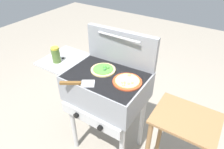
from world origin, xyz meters
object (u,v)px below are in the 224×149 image
at_px(spatula, 78,83).
at_px(prep_table, 180,139).
at_px(sauce_jar, 56,55).
at_px(pizza_cheese, 127,81).
at_px(pizza_veggie, 103,69).
at_px(grill, 105,88).

xyz_separation_m(spatula, prep_table, (0.77, 0.22, -0.35)).
xyz_separation_m(sauce_jar, spatula, (0.37, -0.15, -0.06)).
relative_size(pizza_cheese, pizza_veggie, 1.10).
bearing_deg(pizza_cheese, prep_table, 0.36).
bearing_deg(spatula, prep_table, 15.95).
bearing_deg(prep_table, spatula, -164.05).
distance_m(pizza_cheese, sauce_jar, 0.68).
bearing_deg(sauce_jar, pizza_cheese, 5.88).
bearing_deg(sauce_jar, prep_table, 3.60).
distance_m(grill, prep_table, 0.70).
relative_size(pizza_veggie, prep_table, 0.26).
xyz_separation_m(pizza_cheese, spatula, (-0.30, -0.22, -0.00)).
distance_m(grill, pizza_cheese, 0.25).
height_order(spatula, prep_table, spatula).
xyz_separation_m(pizza_cheese, prep_table, (0.47, 0.00, -0.35)).
height_order(pizza_veggie, sauce_jar, sauce_jar).
distance_m(pizza_cheese, spatula, 0.37).
xyz_separation_m(grill, spatula, (-0.10, -0.22, 0.15)).
xyz_separation_m(grill, pizza_cheese, (0.20, 0.00, 0.15)).
relative_size(pizza_cheese, spatula, 0.90).
relative_size(grill, prep_table, 1.22).
xyz_separation_m(pizza_cheese, pizza_veggie, (-0.25, 0.04, 0.00)).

